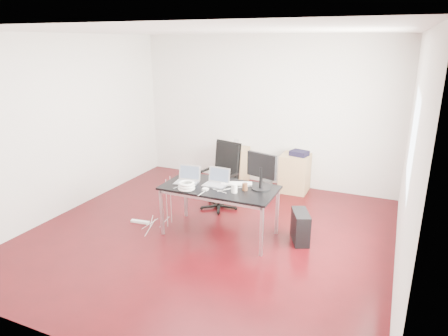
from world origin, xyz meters
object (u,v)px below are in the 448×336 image
at_px(desk, 220,190).
at_px(pc_tower, 300,227).
at_px(filing_cabinet_left, 234,165).
at_px(filing_cabinet_right, 295,173).
at_px(office_chair, 222,172).

xyz_separation_m(desk, pc_tower, (1.12, 0.25, -0.46)).
height_order(filing_cabinet_left, filing_cabinet_right, same).
xyz_separation_m(filing_cabinet_left, pc_tower, (1.79, -1.90, -0.13)).
xyz_separation_m(desk, office_chair, (-0.39, 0.95, -0.07)).
bearing_deg(desk, pc_tower, 12.65).
height_order(filing_cabinet_left, pc_tower, filing_cabinet_left).
bearing_deg(desk, filing_cabinet_left, 107.36).
relative_size(office_chair, filing_cabinet_right, 1.54).
distance_m(desk, filing_cabinet_left, 2.28).
relative_size(desk, filing_cabinet_left, 2.29).
height_order(office_chair, filing_cabinet_left, office_chair).
distance_m(filing_cabinet_left, filing_cabinet_right, 1.22).
height_order(desk, filing_cabinet_left, desk).
bearing_deg(filing_cabinet_left, desk, -72.64).
height_order(filing_cabinet_right, pc_tower, filing_cabinet_right).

